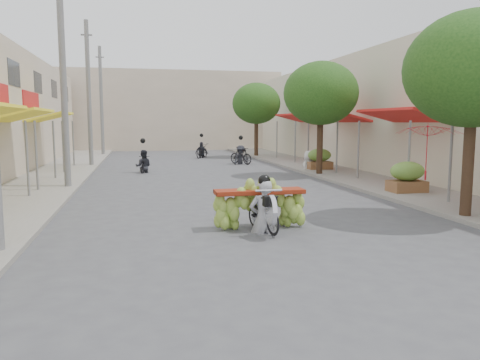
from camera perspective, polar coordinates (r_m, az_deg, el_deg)
name	(u,v)px	position (r m, az deg, el deg)	size (l,w,h in m)	color
ground	(330,290)	(7.34, 10.95, -12.98)	(120.00, 120.00, 0.00)	#4F5054
sidewalk_left	(39,179)	(21.88, -23.28, 0.10)	(4.00, 60.00, 0.12)	gray
sidewalk_right	(342,172)	(23.58, 12.34, 0.98)	(4.00, 60.00, 0.12)	gray
shophouse_row_right	(448,112)	(25.12, 24.00, 7.62)	(9.77, 40.00, 6.00)	beige
far_building	(168,111)	(44.43, -8.71, 8.30)	(20.00, 6.00, 7.00)	beige
utility_pole_mid	(63,80)	(18.58, -20.74, 11.34)	(0.60, 0.24, 8.00)	slate
utility_pole_far	(89,94)	(27.50, -17.95, 9.93)	(0.60, 0.24, 8.00)	slate
utility_pole_back	(101,101)	(36.46, -16.55, 9.20)	(0.60, 0.24, 8.00)	slate
street_tree_near	(474,70)	(13.22, 26.60, 11.91)	(3.40, 3.40, 5.25)	#3A2719
street_tree_mid	(321,94)	(21.94, 9.83, 10.34)	(3.40, 3.40, 5.25)	#3A2719
street_tree_far	(256,104)	(33.37, 2.01, 9.29)	(3.40, 3.40, 5.25)	#3A2719
produce_crate_mid	(407,175)	(16.99, 19.72, 0.63)	(1.20, 0.88, 1.16)	brown
produce_crate_far	(319,157)	(24.12, 9.66, 2.74)	(1.20, 0.88, 1.16)	brown
banana_motorbike	(262,198)	(10.80, 2.67, -2.25)	(2.20, 1.78, 2.25)	black
market_umbrella	(429,123)	(15.32, 22.10, 6.49)	(2.41, 2.41, 1.76)	red
pedestrian	(309,151)	(24.26, 8.41, 3.55)	(1.05, 0.95, 1.83)	white
bg_motorbike_a	(143,157)	(23.66, -11.72, 2.78)	(0.85, 1.48, 1.95)	black
bg_motorbike_b	(241,150)	(27.75, 0.10, 3.65)	(1.38, 1.75, 1.95)	black
bg_motorbike_c	(202,147)	(32.76, -4.70, 4.05)	(1.42, 1.85, 1.95)	black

